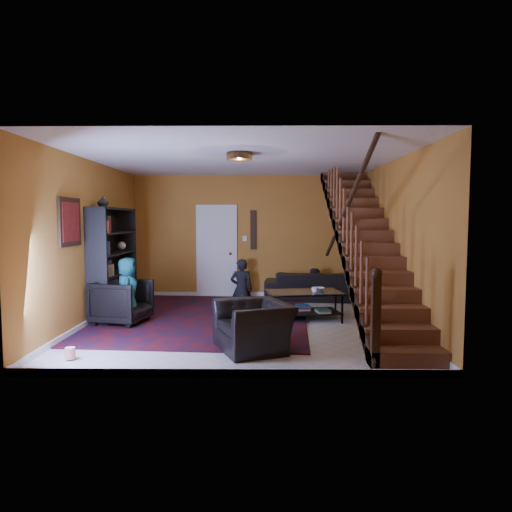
# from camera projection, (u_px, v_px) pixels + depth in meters

# --- Properties ---
(floor) EXTENTS (5.50, 5.50, 0.00)m
(floor) POSITION_uv_depth(u_px,v_px,m) (242.00, 323.00, 7.90)
(floor) COLOR beige
(floor) RESTS_ON ground
(room) EXTENTS (5.50, 5.50, 5.50)m
(room) POSITION_uv_depth(u_px,v_px,m) (179.00, 305.00, 9.24)
(room) COLOR #C1782B
(room) RESTS_ON ground
(staircase) EXTENTS (0.95, 5.02, 3.18)m
(staircase) POSITION_uv_depth(u_px,v_px,m) (366.00, 242.00, 7.76)
(staircase) COLOR brown
(staircase) RESTS_ON floor
(bookshelf) EXTENTS (0.35, 1.80, 2.00)m
(bookshelf) POSITION_uv_depth(u_px,v_px,m) (114.00, 264.00, 8.45)
(bookshelf) COLOR black
(bookshelf) RESTS_ON floor
(door) EXTENTS (0.82, 0.05, 2.05)m
(door) POSITION_uv_depth(u_px,v_px,m) (217.00, 253.00, 10.54)
(door) COLOR silver
(door) RESTS_ON floor
(framed_picture) EXTENTS (0.04, 0.74, 0.74)m
(framed_picture) POSITION_uv_depth(u_px,v_px,m) (70.00, 222.00, 6.89)
(framed_picture) COLOR maroon
(framed_picture) RESTS_ON room
(wall_hanging) EXTENTS (0.14, 0.03, 0.90)m
(wall_hanging) POSITION_uv_depth(u_px,v_px,m) (253.00, 230.00, 10.50)
(wall_hanging) COLOR black
(wall_hanging) RESTS_ON room
(ceiling_fixture) EXTENTS (0.40, 0.40, 0.10)m
(ceiling_fixture) POSITION_uv_depth(u_px,v_px,m) (239.00, 156.00, 6.88)
(ceiling_fixture) COLOR #3F2814
(ceiling_fixture) RESTS_ON room
(rug) EXTENTS (4.13, 4.63, 0.02)m
(rug) POSITION_uv_depth(u_px,v_px,m) (201.00, 317.00, 8.34)
(rug) COLOR #430C0E
(rug) RESTS_ON floor
(sofa) EXTENTS (2.22, 1.04, 0.63)m
(sofa) POSITION_uv_depth(u_px,v_px,m) (314.00, 286.00, 10.15)
(sofa) COLOR black
(sofa) RESTS_ON floor
(armchair_left) EXTENTS (1.00, 0.99, 0.76)m
(armchair_left) POSITION_uv_depth(u_px,v_px,m) (122.00, 302.00, 7.79)
(armchair_left) COLOR black
(armchair_left) RESTS_ON floor
(armchair_right) EXTENTS (1.21, 1.28, 0.66)m
(armchair_right) POSITION_uv_depth(u_px,v_px,m) (254.00, 326.00, 6.23)
(armchair_right) COLOR black
(armchair_right) RESTS_ON floor
(person_adult_a) EXTENTS (0.51, 0.35, 1.36)m
(person_adult_a) POSITION_uv_depth(u_px,v_px,m) (241.00, 289.00, 10.23)
(person_adult_a) COLOR black
(person_adult_a) RESTS_ON sofa
(person_adult_b) EXTENTS (0.60, 0.49, 1.15)m
(person_adult_b) POSITION_uv_depth(u_px,v_px,m) (313.00, 294.00, 10.22)
(person_adult_b) COLOR black
(person_adult_b) RESTS_ON sofa
(person_child) EXTENTS (0.47, 0.62, 1.14)m
(person_child) POSITION_uv_depth(u_px,v_px,m) (128.00, 291.00, 7.77)
(person_child) COLOR #1B6666
(person_child) RESTS_ON armchair_left
(coffee_table) EXTENTS (1.42, 0.97, 0.50)m
(coffee_table) POSITION_uv_depth(u_px,v_px,m) (304.00, 303.00, 8.18)
(coffee_table) COLOR black
(coffee_table) RESTS_ON floor
(cup_a) EXTENTS (0.15, 0.15, 0.10)m
(cup_a) POSITION_uv_depth(u_px,v_px,m) (315.00, 290.00, 8.01)
(cup_a) COLOR #999999
(cup_a) RESTS_ON coffee_table
(cup_b) EXTENTS (0.12, 0.12, 0.10)m
(cup_b) POSITION_uv_depth(u_px,v_px,m) (315.00, 290.00, 8.04)
(cup_b) COLOR #999999
(cup_b) RESTS_ON coffee_table
(bowl) EXTENTS (0.23, 0.23, 0.06)m
(bowl) POSITION_uv_depth(u_px,v_px,m) (318.00, 289.00, 8.26)
(bowl) COLOR #999999
(bowl) RESTS_ON coffee_table
(vase) EXTENTS (0.18, 0.18, 0.19)m
(vase) POSITION_uv_depth(u_px,v_px,m) (103.00, 202.00, 7.86)
(vase) COLOR #999999
(vase) RESTS_ON bookshelf
(popcorn_bucket) EXTENTS (0.16, 0.16, 0.14)m
(popcorn_bucket) POSITION_uv_depth(u_px,v_px,m) (70.00, 353.00, 5.79)
(popcorn_bucket) COLOR red
(popcorn_bucket) RESTS_ON rug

